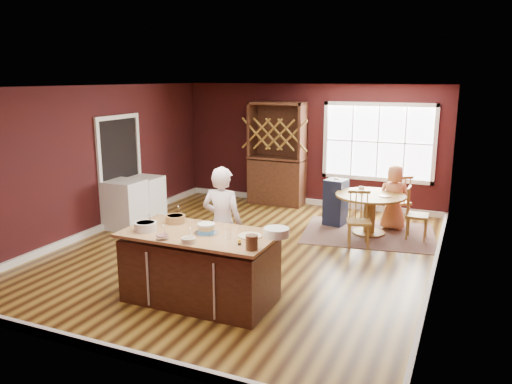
% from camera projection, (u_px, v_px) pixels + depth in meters
% --- Properties ---
extents(room_shell, '(7.00, 7.00, 7.00)m').
position_uv_depth(room_shell, '(245.00, 172.00, 8.03)').
color(room_shell, olive).
rests_on(room_shell, ground).
extents(window, '(2.36, 0.10, 1.66)m').
position_uv_depth(window, '(378.00, 142.00, 10.51)').
color(window, white).
rests_on(window, room_shell).
extents(doorway, '(0.08, 1.26, 2.13)m').
position_uv_depth(doorway, '(121.00, 172.00, 9.80)').
color(doorway, white).
rests_on(doorway, room_shell).
extents(kitchen_island, '(1.96, 1.02, 0.92)m').
position_uv_depth(kitchen_island, '(200.00, 268.00, 6.42)').
color(kitchen_island, '#341B0E').
rests_on(kitchen_island, ground).
extents(dining_table, '(1.27, 1.27, 0.75)m').
position_uv_depth(dining_table, '(370.00, 206.00, 9.15)').
color(dining_table, olive).
rests_on(dining_table, ground).
extents(baker, '(0.62, 0.42, 1.64)m').
position_uv_depth(baker, '(222.00, 224.00, 7.02)').
color(baker, silver).
rests_on(baker, ground).
extents(layer_cake, '(0.31, 0.31, 0.13)m').
position_uv_depth(layer_cake, '(206.00, 229.00, 6.26)').
color(layer_cake, silver).
rests_on(layer_cake, kitchen_island).
extents(bowl_blue, '(0.29, 0.29, 0.11)m').
position_uv_depth(bowl_blue, '(146.00, 226.00, 6.38)').
color(bowl_blue, white).
rests_on(bowl_blue, kitchen_island).
extents(bowl_yellow, '(0.27, 0.27, 0.10)m').
position_uv_depth(bowl_yellow, '(175.00, 219.00, 6.73)').
color(bowl_yellow, '#A37D50').
rests_on(bowl_yellow, kitchen_island).
extents(bowl_pink, '(0.16, 0.16, 0.06)m').
position_uv_depth(bowl_pink, '(162.00, 237.00, 6.03)').
color(bowl_pink, white).
rests_on(bowl_pink, kitchen_island).
extents(bowl_olive, '(0.17, 0.17, 0.06)m').
position_uv_depth(bowl_olive, '(188.00, 240.00, 5.91)').
color(bowl_olive, white).
rests_on(bowl_olive, kitchen_island).
extents(drinking_glass, '(0.07, 0.07, 0.13)m').
position_uv_depth(drinking_glass, '(228.00, 233.00, 6.07)').
color(drinking_glass, white).
rests_on(drinking_glass, kitchen_island).
extents(dinner_plate, '(0.29, 0.29, 0.02)m').
position_uv_depth(dinner_plate, '(250.00, 236.00, 6.14)').
color(dinner_plate, beige).
rests_on(dinner_plate, kitchen_island).
extents(white_tub, '(0.32, 0.32, 0.11)m').
position_uv_depth(white_tub, '(276.00, 232.00, 6.14)').
color(white_tub, white).
rests_on(white_tub, kitchen_island).
extents(stoneware_crock, '(0.14, 0.14, 0.17)m').
position_uv_depth(stoneware_crock, '(252.00, 242.00, 5.67)').
color(stoneware_crock, brown).
rests_on(stoneware_crock, kitchen_island).
extents(toy_figurine, '(0.04, 0.04, 0.07)m').
position_uv_depth(toy_figurine, '(239.00, 242.00, 5.84)').
color(toy_figurine, yellow).
rests_on(toy_figurine, kitchen_island).
extents(rug, '(2.61, 2.16, 0.01)m').
position_uv_depth(rug, '(369.00, 233.00, 9.27)').
color(rug, brown).
rests_on(rug, ground).
extents(chair_east, '(0.38, 0.40, 0.95)m').
position_uv_depth(chair_east, '(418.00, 213.00, 8.87)').
color(chair_east, '#8E5E22').
rests_on(chair_east, ground).
extents(chair_south, '(0.50, 0.48, 0.96)m').
position_uv_depth(chair_south, '(359.00, 219.00, 8.48)').
color(chair_south, brown).
rests_on(chair_south, ground).
extents(chair_north, '(0.59, 0.58, 1.02)m').
position_uv_depth(chair_north, '(397.00, 200.00, 9.70)').
color(chair_north, '#915B21').
rests_on(chair_north, ground).
extents(seated_woman, '(0.62, 0.41, 1.24)m').
position_uv_depth(seated_woman, '(394.00, 198.00, 9.40)').
color(seated_woman, '#D07F54').
rests_on(seated_woman, ground).
extents(high_chair, '(0.44, 0.44, 0.95)m').
position_uv_depth(high_chair, '(336.00, 201.00, 9.73)').
color(high_chair, '#162034').
rests_on(high_chair, ground).
extents(toddler, '(0.18, 0.14, 0.26)m').
position_uv_depth(toddler, '(336.00, 184.00, 9.69)').
color(toddler, '#8CA5BF').
rests_on(toddler, high_chair).
extents(table_plate, '(0.21, 0.21, 0.02)m').
position_uv_depth(table_plate, '(385.00, 196.00, 8.93)').
color(table_plate, beige).
rests_on(table_plate, dining_table).
extents(table_cup, '(0.13, 0.13, 0.09)m').
position_uv_depth(table_cup, '(361.00, 189.00, 9.33)').
color(table_cup, white).
rests_on(table_cup, dining_table).
extents(hutch, '(1.26, 0.52, 2.31)m').
position_uv_depth(hutch, '(277.00, 154.00, 11.22)').
color(hutch, '#3D2012').
rests_on(hutch, ground).
extents(washer, '(0.64, 0.62, 0.93)m').
position_uv_depth(washer, '(126.00, 205.00, 9.51)').
color(washer, silver).
rests_on(washer, ground).
extents(dryer, '(0.61, 0.59, 0.89)m').
position_uv_depth(dryer, '(146.00, 198.00, 10.09)').
color(dryer, white).
rests_on(dryer, ground).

